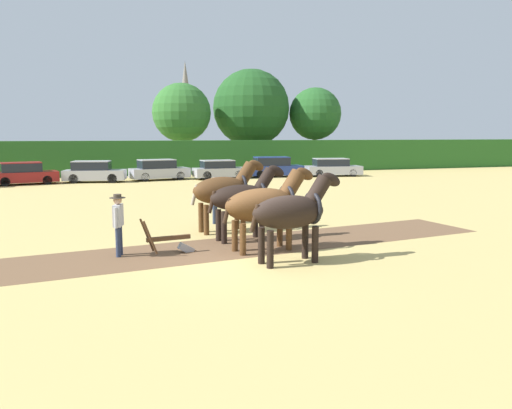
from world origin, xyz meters
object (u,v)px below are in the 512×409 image
(tree_center, at_px, (315,114))
(parked_car_center_right, at_px, (219,170))
(tree_center_left, at_px, (251,108))
(parked_car_left, at_px, (24,174))
(draft_horse_trail_right, at_px, (225,190))
(draft_horse_lead_left, at_px, (293,212))
(parked_car_center_left, at_px, (94,172))
(plow, at_px, (173,242))
(farmer_beside_team, at_px, (215,196))
(farmer_at_plow, at_px, (118,220))
(church_spire, at_px, (186,107))
(parked_car_far_right, at_px, (332,168))
(parked_car_right, at_px, (273,167))
(draft_horse_trail_left, at_px, (244,198))
(draft_horse_lead_right, at_px, (266,204))
(tree_left, at_px, (182,113))
(parked_car_center, at_px, (159,170))

(tree_center, relative_size, parked_car_center_right, 1.99)
(tree_center_left, height_order, parked_car_left, tree_center_left)
(draft_horse_trail_right, height_order, parked_car_left, draft_horse_trail_right)
(draft_horse_lead_left, xyz_separation_m, parked_car_center_left, (-4.81, 25.21, -0.63))
(draft_horse_trail_right, bearing_deg, tree_center, 52.88)
(parked_car_center_right, bearing_deg, parked_car_left, 177.77)
(tree_center, height_order, parked_car_left, tree_center)
(plow, xyz_separation_m, parked_car_center_right, (7.10, 23.07, 0.38))
(farmer_beside_team, bearing_deg, farmer_at_plow, -106.40)
(tree_center, relative_size, church_spire, 0.55)
(plow, bearing_deg, draft_horse_trail_right, 42.72)
(parked_car_center_left, bearing_deg, draft_horse_lead_left, -68.23)
(farmer_at_plow, relative_size, parked_car_far_right, 0.37)
(tree_center_left, distance_m, parked_car_right, 11.70)
(draft_horse_trail_right, height_order, plow, draft_horse_trail_right)
(farmer_beside_team, bearing_deg, parked_car_center_left, 127.84)
(draft_horse_trail_left, bearing_deg, draft_horse_lead_left, -90.05)
(parked_car_center_left, bearing_deg, parked_car_right, 12.32)
(draft_horse_trail_right, distance_m, parked_car_center_right, 21.00)
(draft_horse_trail_right, bearing_deg, draft_horse_lead_right, -89.95)
(parked_car_left, bearing_deg, farmer_beside_team, -76.49)
(tree_center_left, xyz_separation_m, parked_car_right, (-1.45, -10.38, -5.21))
(draft_horse_trail_right, xyz_separation_m, parked_car_right, (9.44, 20.87, -0.69))
(parked_car_center_right, bearing_deg, parked_car_center_left, 176.94)
(draft_horse_trail_left, height_order, parked_car_right, draft_horse_trail_left)
(tree_left, distance_m, tree_center_left, 7.26)
(draft_horse_trail_right, bearing_deg, parked_car_center_right, 69.29)
(draft_horse_trail_right, distance_m, plow, 3.64)
(parked_car_right, bearing_deg, parked_car_center_right, -170.26)
(parked_car_center_right, bearing_deg, tree_center, 36.08)
(tree_center_left, xyz_separation_m, draft_horse_lead_left, (-10.29, -35.92, -4.61))
(draft_horse_trail_right, bearing_deg, parked_car_center, 81.69)
(tree_center_left, xyz_separation_m, parked_car_far_right, (3.36, -11.22, -5.27))
(tree_center, relative_size, draft_horse_lead_right, 2.72)
(draft_horse_lead_right, height_order, farmer_beside_team, draft_horse_lead_right)
(tree_center_left, distance_m, church_spire, 29.69)
(church_spire, height_order, parked_car_center, church_spire)
(church_spire, distance_m, draft_horse_lead_left, 66.46)
(parked_car_center_right, distance_m, parked_car_right, 4.59)
(draft_horse_trail_left, bearing_deg, plow, -162.92)
(parked_car_center, relative_size, parked_car_right, 0.99)
(tree_center, bearing_deg, plow, -120.75)
(parked_car_left, distance_m, parked_car_right, 18.18)
(tree_center_left, relative_size, tree_center, 1.21)
(farmer_at_plow, distance_m, parked_car_center_right, 24.48)
(farmer_beside_team, xyz_separation_m, parked_car_far_right, (14.20, 18.33, -0.34))
(draft_horse_lead_left, bearing_deg, tree_center_left, 66.73)
(parked_car_center_right, distance_m, parked_car_far_right, 9.38)
(tree_left, height_order, plow, tree_left)
(farmer_beside_team, bearing_deg, parked_car_center, 114.11)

